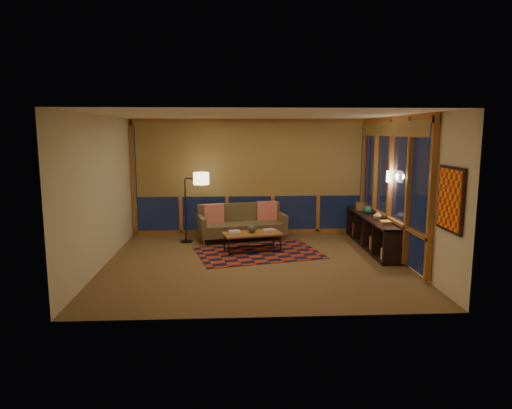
{
  "coord_description": "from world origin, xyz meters",
  "views": [
    {
      "loc": [
        -0.41,
        -8.16,
        2.41
      ],
      "look_at": [
        0.03,
        0.23,
        1.06
      ],
      "focal_mm": 32.0,
      "sensor_mm": 36.0,
      "label": 1
    }
  ],
  "objects_px": {
    "coffee_table": "(252,242)",
    "floor_lamp": "(185,207)",
    "sofa": "(242,223)",
    "bookshelf": "(372,232)"
  },
  "relations": [
    {
      "from": "coffee_table",
      "to": "floor_lamp",
      "type": "height_order",
      "value": "floor_lamp"
    },
    {
      "from": "bookshelf",
      "to": "sofa",
      "type": "bearing_deg",
      "value": 162.34
    },
    {
      "from": "floor_lamp",
      "to": "bookshelf",
      "type": "height_order",
      "value": "floor_lamp"
    },
    {
      "from": "sofa",
      "to": "bookshelf",
      "type": "height_order",
      "value": "sofa"
    },
    {
      "from": "coffee_table",
      "to": "bookshelf",
      "type": "bearing_deg",
      "value": -9.28
    },
    {
      "from": "sofa",
      "to": "floor_lamp",
      "type": "relative_size",
      "value": 1.24
    },
    {
      "from": "floor_lamp",
      "to": "bookshelf",
      "type": "distance_m",
      "value": 4.02
    },
    {
      "from": "sofa",
      "to": "bookshelf",
      "type": "xyz_separation_m",
      "value": [
        2.69,
        -0.86,
        -0.06
      ]
    },
    {
      "from": "coffee_table",
      "to": "bookshelf",
      "type": "height_order",
      "value": "bookshelf"
    },
    {
      "from": "coffee_table",
      "to": "bookshelf",
      "type": "relative_size",
      "value": 0.44
    }
  ]
}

